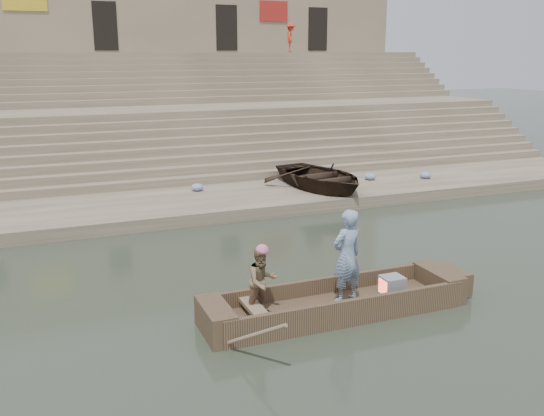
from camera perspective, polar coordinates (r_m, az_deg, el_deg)
ground at (r=13.84m, az=6.64°, el=-7.56°), size 120.00×120.00×0.00m
lower_landing at (r=20.81m, az=-3.83°, el=0.70°), size 32.00×4.00×0.40m
mid_landing at (r=27.70m, az=-8.73°, el=6.60°), size 32.00×3.00×2.80m
upper_landing at (r=34.39m, az=-11.55°, el=10.04°), size 32.00×3.00×5.20m
ghat_steps at (r=29.28m, az=-9.54°, el=7.79°), size 32.00×11.00×5.20m
building_wall at (r=38.23m, az=-12.93°, el=14.91°), size 32.00×5.07×11.20m
main_rowboat at (r=12.49m, az=6.07°, el=-9.55°), size 5.00×1.30×0.22m
rowboat_trim at (r=12.50m, az=6.97°, el=-8.57°), size 6.04×2.63×2.05m
standing_man at (r=12.25m, az=7.16°, el=-4.58°), size 0.80×0.61×1.96m
rowing_man at (r=11.65m, az=-0.94°, el=-7.04°), size 0.75×0.63×1.38m
television at (r=13.00m, az=11.36°, el=-7.27°), size 0.46×0.42×0.40m
beached_rowboat at (r=21.70m, az=4.64°, el=3.03°), size 3.75×4.78×0.90m
pedestrian at (r=35.82m, az=1.81°, el=15.98°), size 0.99×1.22×1.65m
cloth_bundles at (r=22.79m, az=6.03°, el=2.74°), size 9.34×1.66×0.26m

